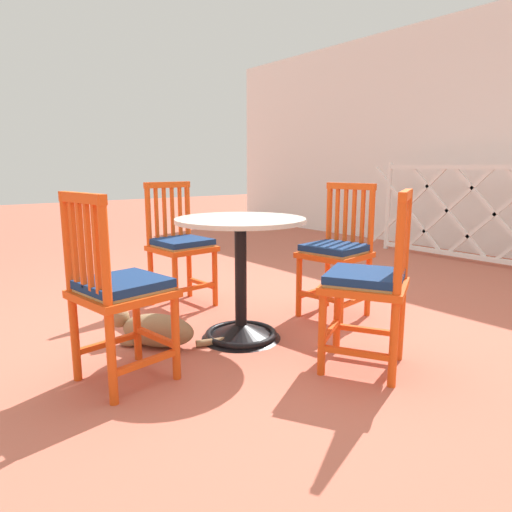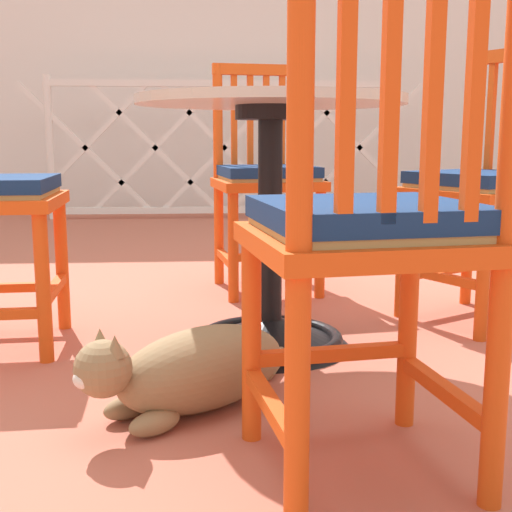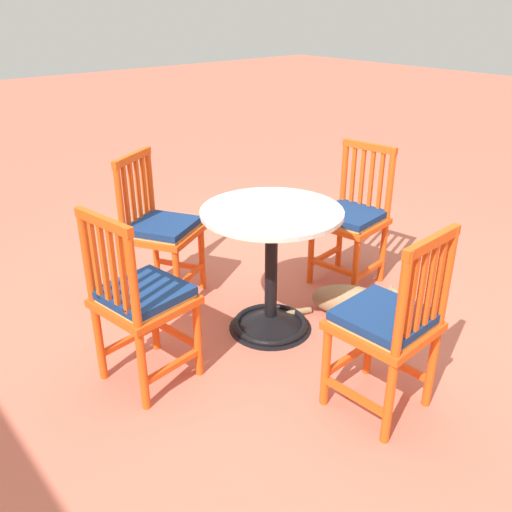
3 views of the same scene
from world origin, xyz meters
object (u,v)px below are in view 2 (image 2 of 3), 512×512
object	(u,v)px
tabby_cat	(190,372)
orange_chair_tucked_in	(266,180)
cafe_table	(270,252)
orange_chair_facing_out	(369,235)
orange_chair_near_fence	(483,189)

from	to	relation	value
tabby_cat	orange_chair_tucked_in	bearing A→B (deg)	77.57
cafe_table	orange_chair_tucked_in	size ratio (longest dim) A/B	0.83
orange_chair_tucked_in	tabby_cat	distance (m)	1.33
cafe_table	tabby_cat	distance (m)	0.56
cafe_table	orange_chair_tucked_in	world-z (taller)	orange_chair_tucked_in
orange_chair_facing_out	orange_chair_near_fence	size ratio (longest dim) A/B	1.00
orange_chair_facing_out	tabby_cat	world-z (taller)	orange_chair_facing_out
orange_chair_tucked_in	orange_chair_near_fence	xyz separation A→B (m)	(0.68, -0.52, 0.00)
tabby_cat	cafe_table	bearing A→B (deg)	64.79
orange_chair_facing_out	orange_chair_tucked_in	bearing A→B (deg)	91.89
cafe_table	tabby_cat	size ratio (longest dim) A/B	1.30
orange_chair_tucked_in	orange_chair_near_fence	bearing A→B (deg)	-37.21
orange_chair_near_fence	tabby_cat	distance (m)	1.26
orange_chair_tucked_in	orange_chair_near_fence	size ratio (longest dim) A/B	1.00
cafe_table	tabby_cat	xyz separation A→B (m)	(-0.22, -0.47, -0.19)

